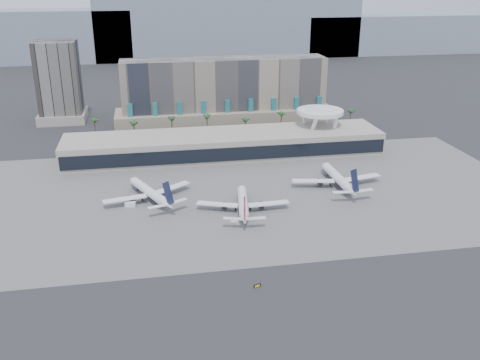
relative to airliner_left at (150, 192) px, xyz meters
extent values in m
plane|color=#232326|center=(41.38, -54.23, -3.70)|extent=(900.00, 900.00, 0.00)
cube|color=#5B5B59|center=(41.38, 0.77, -3.67)|extent=(260.00, 130.00, 0.06)
cube|color=gray|center=(-138.62, 415.77, 23.80)|extent=(260.00, 60.00, 55.00)
cube|color=gray|center=(101.38, 415.77, 31.30)|extent=(300.00, 60.00, 70.00)
cube|color=gray|center=(301.38, 415.77, 18.80)|extent=(220.00, 60.00, 45.00)
cube|color=gray|center=(51.38, 120.77, 17.30)|extent=(130.00, 22.00, 42.00)
cube|color=tan|center=(51.38, 118.77, 1.30)|extent=(140.00, 30.00, 10.00)
cube|color=#216B71|center=(-8.62, 108.77, 5.30)|extent=(3.00, 2.00, 18.00)
cube|color=#216B71|center=(6.38, 108.77, 5.30)|extent=(3.00, 2.00, 18.00)
cube|color=#216B71|center=(21.38, 108.77, 5.30)|extent=(3.00, 2.00, 18.00)
cube|color=#216B71|center=(36.38, 108.77, 5.30)|extent=(3.00, 2.00, 18.00)
cube|color=#216B71|center=(51.38, 108.77, 5.30)|extent=(3.00, 2.00, 18.00)
cube|color=#216B71|center=(66.38, 108.77, 5.30)|extent=(3.00, 2.00, 18.00)
cube|color=#216B71|center=(81.38, 108.77, 5.30)|extent=(3.00, 2.00, 18.00)
cube|color=#216B71|center=(96.38, 108.77, 5.30)|extent=(3.00, 2.00, 18.00)
cube|color=#216B71|center=(111.38, 108.77, 5.30)|extent=(3.00, 2.00, 18.00)
cube|color=black|center=(-53.62, 145.77, 22.30)|extent=(26.00, 26.00, 52.00)
cube|color=#B6ADA0|center=(-53.62, 145.77, -0.70)|extent=(30.00, 30.00, 6.00)
cube|color=#B6ADA0|center=(41.38, 55.77, 2.30)|extent=(170.00, 32.00, 12.00)
cube|color=black|center=(41.38, 39.57, 1.80)|extent=(168.00, 0.60, 7.00)
cube|color=black|center=(41.38, 55.77, 9.55)|extent=(170.00, 12.00, 2.50)
cylinder|color=white|center=(102.75, 68.14, 7.30)|extent=(6.98, 6.99, 21.89)
cylinder|color=white|center=(90.02, 68.14, 7.30)|extent=(6.98, 6.99, 21.89)
cylinder|color=white|center=(90.02, 55.41, 7.30)|extent=(6.98, 6.99, 21.89)
cylinder|color=white|center=(102.75, 55.41, 7.30)|extent=(6.98, 6.99, 21.89)
cylinder|color=white|center=(96.38, 61.77, 16.30)|extent=(26.00, 26.00, 2.20)
cylinder|color=white|center=(96.38, 61.77, 17.60)|extent=(16.00, 16.00, 1.20)
cylinder|color=brown|center=(-28.62, 90.77, 2.30)|extent=(0.70, 0.70, 12.00)
sphere|color=#225528|center=(-28.62, 90.77, 8.00)|extent=(2.80, 2.80, 2.80)
cylinder|color=brown|center=(-6.62, 90.77, 2.30)|extent=(0.70, 0.70, 12.00)
sphere|color=#225528|center=(-6.62, 90.77, 8.00)|extent=(2.80, 2.80, 2.80)
cylinder|color=brown|center=(15.38, 90.77, 2.30)|extent=(0.70, 0.70, 12.00)
sphere|color=#225528|center=(15.38, 90.77, 8.00)|extent=(2.80, 2.80, 2.80)
cylinder|color=brown|center=(36.38, 90.77, 2.30)|extent=(0.70, 0.70, 12.00)
sphere|color=#225528|center=(36.38, 90.77, 8.00)|extent=(2.80, 2.80, 2.80)
cylinder|color=brown|center=(59.38, 90.77, 2.30)|extent=(0.70, 0.70, 12.00)
sphere|color=#225528|center=(59.38, 90.77, 8.00)|extent=(2.80, 2.80, 2.80)
cylinder|color=brown|center=(81.38, 90.77, 2.30)|extent=(0.70, 0.70, 12.00)
sphere|color=#225528|center=(81.38, 90.77, 8.00)|extent=(2.80, 2.80, 2.80)
cylinder|color=brown|center=(103.38, 90.77, 2.30)|extent=(0.70, 0.70, 12.00)
sphere|color=#225528|center=(103.38, 90.77, 8.00)|extent=(2.80, 2.80, 2.80)
cylinder|color=brown|center=(126.38, 90.77, 2.30)|extent=(0.70, 0.70, 12.00)
sphere|color=#225528|center=(126.38, 90.77, 8.00)|extent=(2.80, 2.80, 2.80)
cylinder|color=white|center=(-0.75, 1.66, -0.02)|extent=(15.19, 27.09, 4.09)
cylinder|color=#111738|center=(-0.75, 1.66, -0.18)|extent=(14.89, 26.55, 4.01)
cone|color=white|center=(-7.32, 16.23, -0.02)|extent=(5.62, 5.87, 4.09)
cone|color=white|center=(6.66, -14.77, 0.28)|extent=(7.51, 10.06, 4.09)
cube|color=white|center=(-10.58, -3.89, -0.64)|extent=(18.84, 7.91, 0.36)
cube|color=white|center=(9.92, 5.35, -0.64)|extent=(17.25, 14.18, 0.36)
cylinder|color=black|center=(-7.99, -2.17, -1.66)|extent=(3.73, 4.65, 2.25)
cylinder|color=black|center=(6.91, 4.56, -1.66)|extent=(3.73, 4.65, 2.25)
cube|color=#111738|center=(7.29, -16.17, 5.60)|extent=(4.28, 8.67, 10.76)
cube|color=white|center=(2.89, -17.59, 0.79)|extent=(8.48, 4.45, 0.26)
cube|color=white|center=(11.28, -13.81, 0.79)|extent=(8.11, 6.27, 0.26)
cylinder|color=black|center=(-5.22, 11.57, -2.88)|extent=(0.51, 0.51, 1.64)
cylinder|color=black|center=(-3.31, -0.61, -2.88)|extent=(0.72, 0.72, 1.64)
cylinder|color=black|center=(2.65, 2.07, -2.88)|extent=(0.72, 0.72, 1.64)
cylinder|color=white|center=(37.89, -16.66, -0.23)|extent=(7.73, 26.59, 3.86)
cylinder|color=#111738|center=(37.89, -16.66, -0.37)|extent=(7.57, 26.06, 3.78)
cone|color=white|center=(40.13, -1.74, -0.23)|extent=(4.46, 4.87, 3.86)
cone|color=white|center=(35.36, -33.49, 0.06)|extent=(5.11, 9.16, 3.86)
cube|color=white|center=(27.25, -16.04, -0.81)|extent=(17.61, 9.71, 0.34)
cube|color=white|center=(48.24, -19.19, -0.81)|extent=(17.56, 4.90, 0.34)
cylinder|color=black|center=(30.19, -15.99, -1.77)|extent=(2.67, 4.13, 2.12)
cylinder|color=black|center=(45.45, -18.29, -1.77)|extent=(2.67, 4.13, 2.12)
cube|color=#B01430|center=(35.14, -34.92, 5.08)|extent=(1.78, 8.73, 10.16)
cube|color=white|center=(30.92, -33.80, 0.54)|extent=(8.00, 4.23, 0.24)
cube|color=white|center=(39.51, -35.09, 0.54)|extent=(7.74, 2.20, 0.24)
cylinder|color=black|center=(39.41, -6.51, -2.93)|extent=(0.48, 0.48, 1.54)
cylinder|color=black|center=(34.69, -17.16, -2.93)|extent=(0.68, 0.68, 1.54)
cylinder|color=black|center=(40.80, -18.07, -2.93)|extent=(0.68, 0.68, 1.54)
cylinder|color=white|center=(85.86, 2.82, 0.14)|extent=(4.64, 29.16, 4.27)
cylinder|color=#111738|center=(85.86, 2.82, -0.02)|extent=(4.55, 28.58, 4.18)
cone|color=white|center=(85.64, 19.51, 0.14)|extent=(4.33, 4.86, 4.27)
cone|color=white|center=(86.10, -16.00, 0.46)|extent=(4.39, 9.66, 4.27)
cube|color=white|center=(74.13, 1.61, -0.50)|extent=(19.67, 7.94, 0.37)
cube|color=white|center=(97.61, 1.91, -0.50)|extent=(19.68, 8.40, 0.37)
cylinder|color=black|center=(77.33, 2.18, -1.57)|extent=(2.40, 4.30, 2.35)
cylinder|color=black|center=(94.40, 2.40, -1.57)|extent=(2.40, 4.30, 2.35)
cube|color=#111738|center=(86.12, -17.60, 6.01)|extent=(0.66, 9.70, 11.23)
cube|color=white|center=(81.31, -17.13, 0.99)|extent=(8.76, 3.41, 0.27)
cube|color=white|center=(90.91, -17.00, 0.99)|extent=(8.79, 3.62, 0.27)
cylinder|color=black|center=(85.71, 14.18, -2.85)|extent=(0.53, 0.53, 1.71)
cylinder|color=black|center=(82.46, 1.71, -2.85)|extent=(0.75, 0.75, 1.71)
cylinder|color=black|center=(89.29, 1.80, -2.85)|extent=(0.75, 0.75, 1.71)
cube|color=white|center=(-8.40, -5.65, -2.64)|extent=(4.67, 2.86, 2.13)
cube|color=silver|center=(31.78, -30.42, -2.93)|extent=(3.26, 2.25, 1.54)
cube|color=black|center=(31.42, -75.85, -3.16)|extent=(2.36, 1.08, 1.09)
cube|color=gold|center=(31.42, -76.05, -3.16)|extent=(1.66, 0.61, 0.65)
cylinder|color=black|center=(30.55, -75.85, -3.38)|extent=(0.13, 0.13, 0.65)
cylinder|color=black|center=(32.29, -75.85, -3.38)|extent=(0.13, 0.13, 0.65)
camera|label=1|loc=(0.28, -216.82, 88.51)|focal=40.00mm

